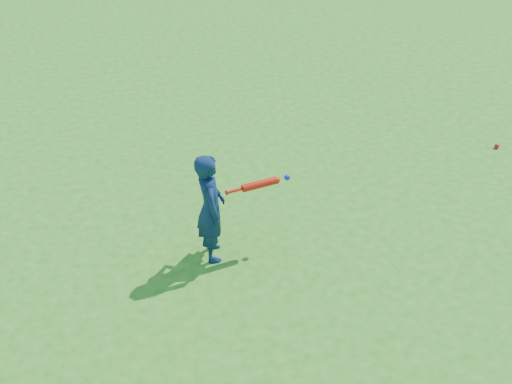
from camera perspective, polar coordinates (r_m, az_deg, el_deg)
ground at (r=6.29m, az=2.70°, el=-4.86°), size 80.00×80.00×0.00m
child at (r=5.74m, az=-4.56°, el=-1.60°), size 0.35×0.48×1.23m
ground_ball_red at (r=8.57m, az=22.95°, el=4.26°), size 0.07×0.07×0.07m
bat_swing at (r=5.78m, az=0.64°, el=0.84°), size 0.71×0.13×0.08m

